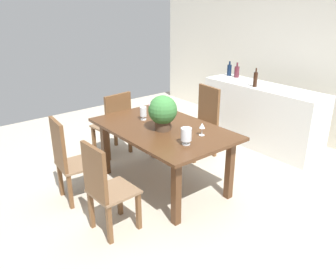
{
  "coord_description": "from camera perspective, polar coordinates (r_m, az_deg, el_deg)",
  "views": [
    {
      "loc": [
        3.0,
        -2.57,
        2.21
      ],
      "look_at": [
        0.02,
        -0.14,
        0.67
      ],
      "focal_mm": 36.91,
      "sensor_mm": 36.0,
      "label": 1
    }
  ],
  "objects": [
    {
      "name": "wine_bottle_dark",
      "position": [
        5.33,
        14.23,
        8.83
      ],
      "size": [
        0.06,
        0.06,
        0.28
      ],
      "color": "black",
      "rests_on": "kitchen_counter"
    },
    {
      "name": "chair_near_left",
      "position": [
        4.02,
        -16.03,
        -3.72
      ],
      "size": [
        0.45,
        0.48,
        0.99
      ],
      "rotation": [
        0.0,
        0.0,
        3.05
      ],
      "color": "brown",
      "rests_on": "ground"
    },
    {
      "name": "crystal_vase_left",
      "position": [
        4.32,
        -4.1,
        3.68
      ],
      "size": [
        0.08,
        0.08,
        0.17
      ],
      "color": "silver",
      "rests_on": "dining_table"
    },
    {
      "name": "crystal_vase_right",
      "position": [
        3.58,
        3.02,
        -0.05
      ],
      "size": [
        0.11,
        0.11,
        0.18
      ],
      "color": "silver",
      "rests_on": "dining_table"
    },
    {
      "name": "kitchen_counter",
      "position": [
        5.59,
        15.07,
        3.0
      ],
      "size": [
        1.94,
        0.55,
        0.96
      ],
      "primitive_type": "cube",
      "color": "silver",
      "rests_on": "ground"
    },
    {
      "name": "wine_bottle_amber",
      "position": [
        6.04,
        10.09,
        10.47
      ],
      "size": [
        0.07,
        0.07,
        0.24
      ],
      "color": "#0F1E38",
      "rests_on": "kitchen_counter"
    },
    {
      "name": "chair_head_end",
      "position": [
        5.07,
        -8.76,
        2.15
      ],
      "size": [
        0.48,
        0.52,
        0.95
      ],
      "rotation": [
        0.0,
        0.0,
        -1.47
      ],
      "color": "brown",
      "rests_on": "ground"
    },
    {
      "name": "wine_glass",
      "position": [
        3.83,
        5.64,
        1.36
      ],
      "size": [
        0.07,
        0.07,
        0.15
      ],
      "color": "silver",
      "rests_on": "dining_table"
    },
    {
      "name": "flower_centerpiece",
      "position": [
        3.94,
        -0.9,
        3.83
      ],
      "size": [
        0.34,
        0.33,
        0.41
      ],
      "color": "#4C3828",
      "rests_on": "dining_table"
    },
    {
      "name": "wine_bottle_clear",
      "position": [
        5.93,
        11.29,
        10.14
      ],
      "size": [
        0.08,
        0.08,
        0.25
      ],
      "color": "#511E28",
      "rests_on": "kitchen_counter"
    },
    {
      "name": "chair_far_left",
      "position": [
        5.08,
        5.8,
        2.66
      ],
      "size": [
        0.51,
        0.5,
        1.02
      ],
      "rotation": [
        0.0,
        0.0,
        -0.09
      ],
      "color": "brown",
      "rests_on": "ground"
    },
    {
      "name": "back_wall",
      "position": [
        6.04,
        20.87,
        11.77
      ],
      "size": [
        6.4,
        0.1,
        2.6
      ],
      "primitive_type": "cube",
      "color": "silver",
      "rests_on": "ground"
    },
    {
      "name": "ground_plane",
      "position": [
        4.53,
        1.18,
        -7.41
      ],
      "size": [
        7.04,
        7.04,
        0.0
      ],
      "primitive_type": "plane",
      "color": "#BCB29E"
    },
    {
      "name": "crystal_vase_center_near",
      "position": [
        4.57,
        -1.21,
        5.06
      ],
      "size": [
        0.1,
        0.1,
        0.2
      ],
      "color": "silver",
      "rests_on": "dining_table"
    },
    {
      "name": "dining_table",
      "position": [
        4.13,
        -0.81,
        -0.09
      ],
      "size": [
        1.71,
        1.08,
        0.77
      ],
      "color": "#4C2D19",
      "rests_on": "ground"
    },
    {
      "name": "chair_near_right",
      "position": [
        3.39,
        -10.45,
        -8.39
      ],
      "size": [
        0.43,
        0.44,
        0.97
      ],
      "rotation": [
        0.0,
        0.0,
        3.19
      ],
      "color": "brown",
      "rests_on": "ground"
    }
  ]
}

